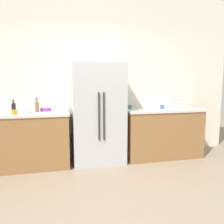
% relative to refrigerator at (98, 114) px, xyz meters
% --- Properties ---
extents(ground_plane, '(11.09, 11.09, 0.00)m').
position_rel_refrigerator_xyz_m(ground_plane, '(0.02, -1.45, -0.86)').
color(ground_plane, gray).
extents(kitchen_back_panel, '(5.55, 0.10, 3.07)m').
position_rel_refrigerator_xyz_m(kitchen_back_panel, '(0.02, 0.40, 0.67)').
color(kitchen_back_panel, silver).
rests_on(kitchen_back_panel, ground_plane).
extents(counter_left, '(1.45, 0.69, 0.91)m').
position_rel_refrigerator_xyz_m(counter_left, '(-1.22, 0.01, -0.40)').
color(counter_left, olive).
rests_on(counter_left, ground_plane).
extents(counter_right, '(1.45, 0.69, 0.91)m').
position_rel_refrigerator_xyz_m(counter_right, '(1.23, 0.01, -0.40)').
color(counter_right, olive).
rests_on(counter_right, ground_plane).
extents(refrigerator, '(0.89, 0.68, 1.72)m').
position_rel_refrigerator_xyz_m(refrigerator, '(0.00, 0.00, 0.00)').
color(refrigerator, '#B2B5BA').
rests_on(refrigerator, ground_plane).
extents(toaster, '(0.24, 0.17, 0.20)m').
position_rel_refrigerator_xyz_m(toaster, '(1.49, -0.03, 0.15)').
color(toaster, silver).
rests_on(toaster, counter_right).
extents(bottle_a, '(0.07, 0.07, 0.21)m').
position_rel_refrigerator_xyz_m(bottle_a, '(-1.38, 0.09, 0.13)').
color(bottle_a, black).
rests_on(bottle_a, counter_left).
extents(bottle_b, '(0.07, 0.07, 0.24)m').
position_rel_refrigerator_xyz_m(bottle_b, '(-1.01, 0.06, 0.14)').
color(bottle_b, brown).
rests_on(bottle_b, counter_left).
extents(cup_b, '(0.09, 0.09, 0.07)m').
position_rel_refrigerator_xyz_m(cup_b, '(-1.33, -0.17, 0.09)').
color(cup_b, orange).
rests_on(cup_b, counter_left).
extents(cup_c, '(0.07, 0.07, 0.08)m').
position_rel_refrigerator_xyz_m(cup_c, '(0.63, 0.13, 0.09)').
color(cup_c, teal).
rests_on(cup_c, counter_right).
extents(cup_d, '(0.08, 0.08, 0.07)m').
position_rel_refrigerator_xyz_m(cup_d, '(1.22, 0.00, 0.09)').
color(cup_d, blue).
rests_on(cup_d, counter_right).
extents(bowl_a, '(0.18, 0.18, 0.05)m').
position_rel_refrigerator_xyz_m(bowl_a, '(-0.88, 0.17, 0.08)').
color(bowl_a, purple).
rests_on(bowl_a, counter_left).
extents(bowl_b, '(0.20, 0.20, 0.06)m').
position_rel_refrigerator_xyz_m(bowl_b, '(-1.20, 0.00, 0.08)').
color(bowl_b, white).
rests_on(bowl_b, counter_left).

